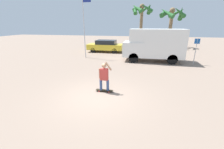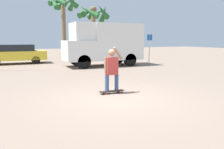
# 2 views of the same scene
# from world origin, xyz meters

# --- Properties ---
(ground_plane) EXTENTS (80.00, 80.00, 0.00)m
(ground_plane) POSITION_xyz_m (0.00, 0.00, 0.00)
(ground_plane) COLOR gray
(skateboard) EXTENTS (0.91, 0.22, 0.09)m
(skateboard) POSITION_xyz_m (0.13, 0.64, 0.07)
(skateboard) COLOR black
(skateboard) RESTS_ON ground_plane
(person_skateboarder) EXTENTS (0.69, 0.24, 1.56)m
(person_skateboarder) POSITION_xyz_m (0.13, 0.64, 0.93)
(person_skateboarder) COLOR #384C7A
(person_skateboarder) RESTS_ON skateboard
(camper_van) EXTENTS (5.53, 2.24, 3.02)m
(camper_van) POSITION_xyz_m (3.02, 8.42, 1.65)
(camper_van) COLOR black
(camper_van) RESTS_ON ground_plane
(parked_car_yellow) EXTENTS (4.49, 1.93, 1.50)m
(parked_car_yellow) POSITION_xyz_m (-2.80, 12.47, 0.79)
(parked_car_yellow) COLOR black
(parked_car_yellow) RESTS_ON ground_plane
(palm_tree_near_van) EXTENTS (3.99, 4.03, 5.92)m
(palm_tree_near_van) POSITION_xyz_m (5.85, 18.69, 4.70)
(palm_tree_near_van) COLOR brown
(palm_tree_near_van) RESTS_ON ground_plane
(palm_tree_center_background) EXTENTS (2.93, 2.96, 6.03)m
(palm_tree_center_background) POSITION_xyz_m (1.50, 14.89, 4.81)
(palm_tree_center_background) COLOR brown
(palm_tree_center_background) RESTS_ON ground_plane
(street_sign) EXTENTS (0.44, 0.06, 2.26)m
(street_sign) POSITION_xyz_m (6.52, 7.90, 1.46)
(street_sign) COLOR #B7B7BC
(street_sign) RESTS_ON ground_plane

